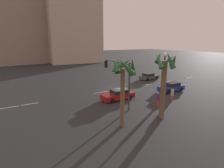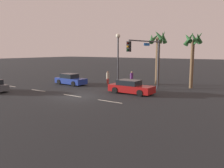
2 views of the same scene
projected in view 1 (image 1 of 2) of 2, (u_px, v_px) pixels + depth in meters
ground_plane at (121, 89)px, 30.16m from camera, size 220.00×220.00×0.00m
lane_stripe_0 at (189, 78)px, 39.35m from camera, size 2.10×0.14×0.01m
lane_stripe_1 at (167, 81)px, 35.83m from camera, size 2.17×0.14×0.01m
lane_stripe_2 at (147, 85)px, 33.10m from camera, size 2.25×0.14×0.01m
lane_stripe_3 at (124, 88)px, 30.46m from camera, size 2.29×0.14×0.01m
lane_stripe_4 at (101, 92)px, 28.19m from camera, size 2.54×0.14×0.01m
lane_stripe_5 at (7, 108)px, 21.67m from camera, size 2.60×0.14×0.01m
lane_stripe_6 at (30, 104)px, 22.98m from camera, size 2.06×0.14×0.01m
car_0 at (118, 95)px, 24.69m from camera, size 4.62×1.92×1.37m
car_1 at (171, 87)px, 28.77m from camera, size 4.43×1.99×1.39m
car_2 at (149, 76)px, 37.56m from camera, size 4.14×2.03×1.30m
traffic_signal at (119, 74)px, 21.98m from camera, size 0.65×6.22×5.53m
streetlamp at (164, 68)px, 22.62m from camera, size 0.56×0.56×6.43m
pedestrian_0 at (172, 94)px, 24.20m from camera, size 0.53×0.53×1.69m
pedestrian_1 at (158, 99)px, 22.02m from camera, size 0.52×0.52×1.78m
palm_tree_0 at (123, 75)px, 15.87m from camera, size 2.38×2.50×6.59m
palm_tree_1 at (165, 73)px, 17.71m from camera, size 2.42×2.51×6.96m
building_0 at (72, 25)px, 67.42m from camera, size 19.51×19.39×27.22m
building_1 at (21, 16)px, 61.16m from camera, size 19.59×11.68×31.97m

